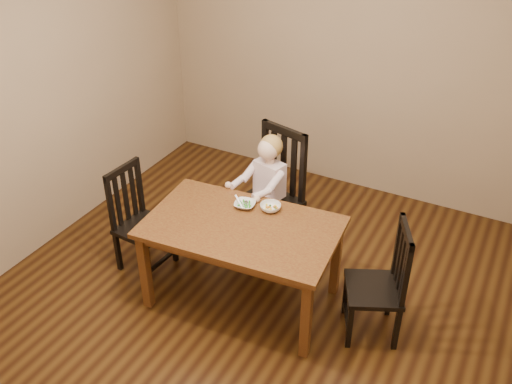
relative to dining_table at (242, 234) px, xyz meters
The scene contains 9 objects.
room 0.74m from the dining_table, 37.15° to the left, with size 4.01×4.01×2.71m.
dining_table is the anchor object (origin of this frame).
chair_child 0.73m from the dining_table, 98.29° to the left, with size 0.58×0.56×1.11m.
chair_left 0.97m from the dining_table, behind, with size 0.40×0.42×0.91m.
chair_right 1.06m from the dining_table, ahead, with size 0.51×0.52×0.93m.
toddler 0.68m from the dining_table, 100.15° to the left, with size 0.33×0.41×0.56m, color beige, non-canonical shape.
bowl_peas 0.26m from the dining_table, 112.87° to the left, with size 0.16×0.16×0.04m, color white.
bowl_veg 0.31m from the dining_table, 70.31° to the left, with size 0.16×0.16×0.05m, color white.
fork 0.27m from the dining_table, 123.43° to the left, with size 0.12×0.09×0.05m.
Camera 1 is at (1.58, -3.01, 3.11)m, focal length 40.00 mm.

